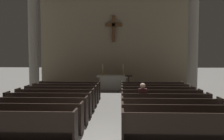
{
  "coord_description": "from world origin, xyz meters",
  "views": [
    {
      "loc": [
        0.57,
        -5.81,
        2.34
      ],
      "look_at": [
        0.0,
        8.45,
        1.46
      ],
      "focal_mm": 36.76,
      "sensor_mm": 36.0,
      "label": 1
    }
  ],
  "objects_px": {
    "pew_left_row_2": "(28,117)",
    "pew_right_row_5": "(161,100)",
    "pew_left_row_5": "(55,99)",
    "pew_right_row_3": "(171,111)",
    "pew_left_row_4": "(48,104)",
    "altar": "(113,82)",
    "lectern": "(129,84)",
    "pew_left_row_1": "(13,127)",
    "lone_worshipper": "(142,99)",
    "pew_right_row_1": "(187,130)",
    "pew_right_row_2": "(178,119)",
    "pew_left_row_3": "(39,110)",
    "pew_left_row_6": "(61,96)",
    "column_left_second": "(34,41)",
    "candlestick_left": "(103,72)",
    "pew_left_row_7": "(66,92)",
    "pew_right_row_6": "(157,96)",
    "pew_right_row_8": "(152,90)",
    "pew_right_row_4": "(165,105)",
    "pew_left_row_8": "(70,90)",
    "pew_right_row_7": "(154,93)",
    "column_right_second": "(193,41)",
    "candlestick_right": "(123,72)"
  },
  "relations": [
    {
      "from": "pew_left_row_2",
      "to": "pew_right_row_5",
      "type": "xyz_separation_m",
      "value": [
        4.5,
        2.88,
        0.0
      ]
    },
    {
      "from": "pew_left_row_5",
      "to": "pew_right_row_3",
      "type": "bearing_deg",
      "value": -23.08
    },
    {
      "from": "pew_left_row_3",
      "to": "column_right_second",
      "type": "bearing_deg",
      "value": 43.15
    },
    {
      "from": "pew_right_row_6",
      "to": "pew_left_row_5",
      "type": "bearing_deg",
      "value": -167.97
    },
    {
      "from": "pew_left_row_4",
      "to": "pew_right_row_6",
      "type": "height_order",
      "value": "same"
    },
    {
      "from": "pew_right_row_6",
      "to": "pew_right_row_8",
      "type": "bearing_deg",
      "value": 90.0
    },
    {
      "from": "pew_left_row_4",
      "to": "candlestick_left",
      "type": "height_order",
      "value": "candlestick_left"
    },
    {
      "from": "pew_left_row_4",
      "to": "column_left_second",
      "type": "height_order",
      "value": "column_left_second"
    },
    {
      "from": "candlestick_left",
      "to": "lone_worshipper",
      "type": "height_order",
      "value": "candlestick_left"
    },
    {
      "from": "column_left_second",
      "to": "pew_left_row_8",
      "type": "bearing_deg",
      "value": -36.17
    },
    {
      "from": "pew_left_row_4",
      "to": "altar",
      "type": "bearing_deg",
      "value": 72.29
    },
    {
      "from": "pew_left_row_5",
      "to": "altar",
      "type": "relative_size",
      "value": 1.52
    },
    {
      "from": "pew_right_row_5",
      "to": "pew_left_row_6",
      "type": "bearing_deg",
      "value": 167.97
    },
    {
      "from": "pew_left_row_2",
      "to": "pew_left_row_7",
      "type": "distance_m",
      "value": 4.79
    },
    {
      "from": "pew_left_row_4",
      "to": "pew_right_row_5",
      "type": "height_order",
      "value": "same"
    },
    {
      "from": "pew_left_row_7",
      "to": "pew_right_row_7",
      "type": "height_order",
      "value": "same"
    },
    {
      "from": "pew_left_row_2",
      "to": "pew_left_row_3",
      "type": "relative_size",
      "value": 1.0
    },
    {
      "from": "pew_left_row_3",
      "to": "pew_right_row_2",
      "type": "relative_size",
      "value": 1.0
    },
    {
      "from": "pew_left_row_1",
      "to": "lone_worshipper",
      "type": "distance_m",
      "value": 4.66
    },
    {
      "from": "altar",
      "to": "lone_worshipper",
      "type": "distance_m",
      "value": 7.14
    },
    {
      "from": "pew_left_row_7",
      "to": "pew_left_row_4",
      "type": "bearing_deg",
      "value": -90.0
    },
    {
      "from": "pew_right_row_6",
      "to": "pew_right_row_8",
      "type": "relative_size",
      "value": 1.0
    },
    {
      "from": "pew_right_row_5",
      "to": "lone_worshipper",
      "type": "relative_size",
      "value": 2.53
    },
    {
      "from": "pew_right_row_5",
      "to": "pew_right_row_8",
      "type": "height_order",
      "value": "same"
    },
    {
      "from": "pew_left_row_8",
      "to": "pew_right_row_1",
      "type": "bearing_deg",
      "value": -56.16
    },
    {
      "from": "pew_right_row_1",
      "to": "pew_right_row_6",
      "type": "xyz_separation_m",
      "value": [
        0.0,
        4.79,
        0.0
      ]
    },
    {
      "from": "column_right_second",
      "to": "column_left_second",
      "type": "bearing_deg",
      "value": 180.0
    },
    {
      "from": "pew_right_row_3",
      "to": "column_left_second",
      "type": "relative_size",
      "value": 0.5
    },
    {
      "from": "pew_left_row_3",
      "to": "pew_left_row_6",
      "type": "height_order",
      "value": "same"
    },
    {
      "from": "pew_right_row_2",
      "to": "pew_left_row_1",
      "type": "bearing_deg",
      "value": -167.97
    },
    {
      "from": "pew_right_row_1",
      "to": "pew_right_row_2",
      "type": "relative_size",
      "value": 1.0
    },
    {
      "from": "pew_right_row_4",
      "to": "candlestick_left",
      "type": "bearing_deg",
      "value": 112.73
    },
    {
      "from": "pew_right_row_2",
      "to": "pew_right_row_3",
      "type": "distance_m",
      "value": 0.96
    },
    {
      "from": "pew_right_row_5",
      "to": "lectern",
      "type": "height_order",
      "value": "lectern"
    },
    {
      "from": "pew_left_row_2",
      "to": "pew_right_row_3",
      "type": "height_order",
      "value": "same"
    },
    {
      "from": "pew_right_row_1",
      "to": "lone_worshipper",
      "type": "xyz_separation_m",
      "value": [
        -0.86,
        2.91,
        0.22
      ]
    },
    {
      "from": "column_left_second",
      "to": "lone_worshipper",
      "type": "relative_size",
      "value": 5.08
    },
    {
      "from": "pew_right_row_2",
      "to": "pew_right_row_4",
      "type": "relative_size",
      "value": 1.0
    },
    {
      "from": "pew_left_row_6",
      "to": "candlestick_left",
      "type": "relative_size",
      "value": 4.39
    },
    {
      "from": "lectern",
      "to": "pew_left_row_6",
      "type": "bearing_deg",
      "value": -129.99
    },
    {
      "from": "pew_left_row_5",
      "to": "lectern",
      "type": "xyz_separation_m",
      "value": [
        3.29,
        4.88,
        0.07
      ]
    },
    {
      "from": "pew_right_row_8",
      "to": "pew_left_row_2",
      "type": "bearing_deg",
      "value": -128.03
    },
    {
      "from": "pew_left_row_4",
      "to": "lone_worshipper",
      "type": "relative_size",
      "value": 2.53
    },
    {
      "from": "pew_right_row_3",
      "to": "candlestick_left",
      "type": "relative_size",
      "value": 4.39
    },
    {
      "from": "pew_left_row_2",
      "to": "altar",
      "type": "distance_m",
      "value": 9.24
    },
    {
      "from": "pew_right_row_1",
      "to": "candlestick_left",
      "type": "distance_m",
      "value": 10.38
    },
    {
      "from": "pew_right_row_1",
      "to": "candlestick_right",
      "type": "height_order",
      "value": "candlestick_right"
    },
    {
      "from": "pew_right_row_1",
      "to": "pew_left_row_6",
      "type": "bearing_deg",
      "value": 133.19
    },
    {
      "from": "pew_left_row_7",
      "to": "pew_right_row_7",
      "type": "bearing_deg",
      "value": 0.0
    },
    {
      "from": "pew_left_row_3",
      "to": "pew_left_row_6",
      "type": "distance_m",
      "value": 2.88
    }
  ]
}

